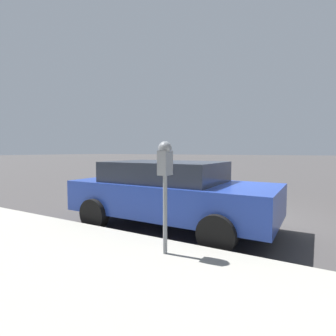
{
  "coord_description": "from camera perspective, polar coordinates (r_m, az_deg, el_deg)",
  "views": [
    {
      "loc": [
        -5.84,
        -2.0,
        1.62
      ],
      "look_at": [
        -2.18,
        0.09,
        1.35
      ],
      "focal_mm": 28.0,
      "sensor_mm": 36.0,
      "label": 1
    }
  ],
  "objects": [
    {
      "name": "parking_meter",
      "position": [
        3.62,
        -0.64,
        -0.04
      ],
      "size": [
        0.21,
        0.19,
        1.58
      ],
      "color": "gray",
      "rests_on": "sidewalk"
    },
    {
      "name": "car_blue",
      "position": [
        5.59,
        0.51,
        -5.24
      ],
      "size": [
        2.1,
        4.29,
        1.4
      ],
      "rotation": [
        0.0,
        0.0,
        3.14
      ],
      "color": "navy",
      "rests_on": "ground_plane"
    },
    {
      "name": "ground_plane",
      "position": [
        6.38,
        10.68,
        -11.09
      ],
      "size": [
        220.0,
        220.0,
        0.0
      ],
      "primitive_type": "plane",
      "color": "#3D3A3A"
    }
  ]
}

